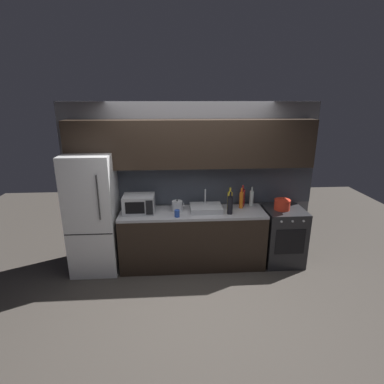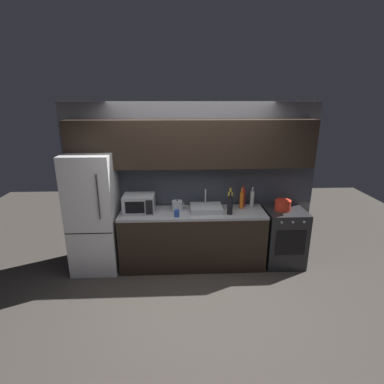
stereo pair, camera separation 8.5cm
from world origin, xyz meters
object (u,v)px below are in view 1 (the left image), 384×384
Objects in this scene: kettle at (177,206)px; wine_bottle_yellow at (230,200)px; wine_bottle_clear at (251,198)px; wine_bottle_dark at (230,205)px; mug_blue at (177,213)px; refrigerator at (93,214)px; oven_range at (283,236)px; wine_bottle_orange at (241,200)px; wine_bottle_red at (242,197)px; cooking_pot at (282,205)px; microwave at (139,204)px.

kettle is 0.56× the size of wine_bottle_yellow.
kettle is at bearing -171.96° from wine_bottle_clear.
kettle is 0.80m from wine_bottle_dark.
wine_bottle_clear is 1.26m from mug_blue.
refrigerator is at bearing -178.15° from wine_bottle_yellow.
wine_bottle_yellow is (-0.86, 0.07, 0.59)m from oven_range.
wine_bottle_orange is (0.22, 0.24, -0.01)m from wine_bottle_dark.
oven_range is at bearing -19.17° from wine_bottle_red.
wine_bottle_red is 1.03× the size of wine_bottle_orange.
oven_range is at bearing 8.24° from wine_bottle_dark.
cooking_pot is (0.57, -0.22, -0.06)m from wine_bottle_red.
wine_bottle_yellow is at bearing 1.85° from refrigerator.
wine_bottle_orange is at bearing -111.68° from wine_bottle_red.
refrigerator is 5.25× the size of wine_bottle_yellow.
wine_bottle_clear is 1.28× the size of cooking_pot.
microwave is 0.61m from mug_blue.
wine_bottle_yellow is at bearing 2.23° from kettle.
wine_bottle_dark reaches higher than wine_bottle_red.
kettle reaches higher than cooking_pot.
kettle is at bearing -170.02° from wine_bottle_red.
wine_bottle_clear is 0.48m from cooking_pot.
kettle is at bearing -177.77° from wine_bottle_yellow.
mug_blue is (-1.19, -0.40, -0.08)m from wine_bottle_clear.
wine_bottle_orange is 0.63m from cooking_pot.
kettle is 0.59× the size of wine_bottle_orange.
wine_bottle_yellow is (1.38, 0.05, 0.01)m from microwave.
microwave is (-2.24, 0.02, 0.58)m from oven_range.
refrigerator is at bearing -178.45° from microwave.
wine_bottle_orange is at bearing -153.81° from wine_bottle_clear.
wine_bottle_yellow reaches higher than oven_range.
kettle is 0.79× the size of cooking_pot.
wine_bottle_orange is (-0.67, 0.11, 0.58)m from oven_range.
wine_bottle_red is (0.26, 0.35, -0.00)m from wine_bottle_dark.
cooking_pot is (0.43, -0.20, -0.05)m from wine_bottle_clear.
wine_bottle_clear is 0.21m from wine_bottle_orange.
microwave is 1.41× the size of wine_bottle_orange.
wine_bottle_red reaches higher than wine_bottle_orange.
wine_bottle_orange is 1.34× the size of cooking_pot.
refrigerator is at bearing 176.31° from wine_bottle_dark.
mug_blue reaches higher than oven_range.
refrigerator reaches higher than oven_range.
refrigerator is 1.25m from kettle.
wine_bottle_orange is at bearing 4.32° from kettle.
microwave is 1.34× the size of wine_bottle_yellow.
wine_bottle_dark is at bearing -132.47° from wine_bottle_orange.
wine_bottle_dark is 0.85m from cooking_pot.
wine_bottle_dark is (-0.89, -0.13, 0.59)m from oven_range.
wine_bottle_dark reaches higher than mug_blue.
refrigerator is at bearing 171.14° from mug_blue.
oven_range is at bearing -0.02° from refrigerator.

